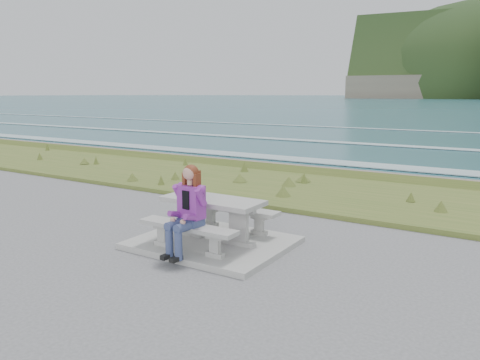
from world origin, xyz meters
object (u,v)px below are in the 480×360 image
(picnic_table, at_px, (212,208))
(seated_woman, at_px, (185,222))
(bench_landward, at_px, (188,231))
(bench_seaward, at_px, (234,212))

(picnic_table, bearing_deg, seated_woman, -85.93)
(bench_landward, bearing_deg, picnic_table, 90.00)
(picnic_table, relative_size, bench_seaward, 1.00)
(picnic_table, height_order, bench_seaward, picnic_table)
(bench_seaward, distance_m, seated_woman, 1.55)
(picnic_table, distance_m, seated_woman, 0.84)
(picnic_table, relative_size, seated_woman, 1.25)
(seated_woman, bearing_deg, bench_seaward, 97.11)
(bench_landward, distance_m, seated_woman, 0.23)
(picnic_table, bearing_deg, bench_landward, -90.00)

